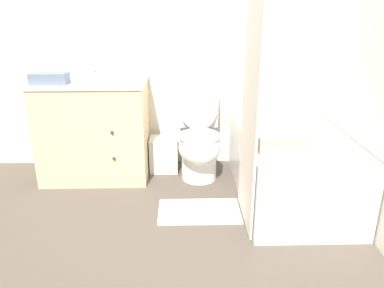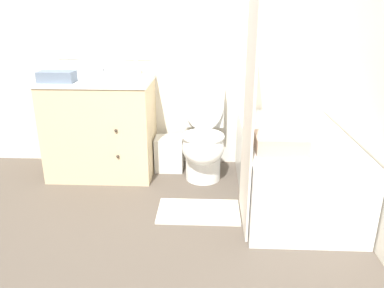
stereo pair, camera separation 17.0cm
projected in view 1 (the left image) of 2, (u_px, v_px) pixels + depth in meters
ground_plane at (184, 274)px, 2.07m from camera, size 14.00×14.00×0.00m
wall_back at (181, 24)px, 3.17m from camera, size 8.00×0.06×2.50m
wall_right at (369, 30)px, 2.42m from camera, size 0.05×2.61×2.50m
vanity_cabinet at (95, 128)px, 3.15m from camera, size 0.89×0.58×0.84m
sink_faucet at (95, 72)px, 3.16m from camera, size 0.14×0.12×0.12m
toilet at (199, 137)px, 3.15m from camera, size 0.35×0.64×0.83m
bathtub at (288, 163)px, 2.87m from camera, size 0.74×1.36×0.52m
shower_curtain at (252, 75)px, 2.27m from camera, size 0.02×0.52×2.00m
wastebasket at (164, 154)px, 3.34m from camera, size 0.25×0.21×0.30m
tissue_box at (124, 71)px, 3.17m from camera, size 0.15×0.13×0.10m
soap_dispenser at (131, 72)px, 2.95m from camera, size 0.05×0.05×0.16m
hand_towel_folded at (49, 78)px, 2.83m from camera, size 0.28×0.14×0.09m
bath_towel_folded at (281, 141)px, 2.43m from camera, size 0.32×0.24×0.10m
bath_mat at (199, 211)px, 2.69m from camera, size 0.58×0.34×0.02m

